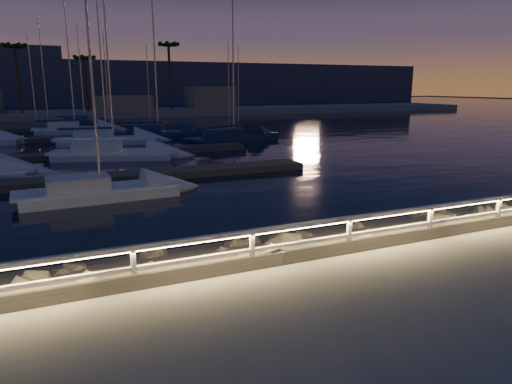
% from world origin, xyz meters
% --- Properties ---
extents(ground, '(400.00, 400.00, 0.00)m').
position_xyz_m(ground, '(0.00, 0.00, 0.00)').
color(ground, gray).
rests_on(ground, ground).
extents(harbor_water, '(400.00, 440.00, 0.60)m').
position_xyz_m(harbor_water, '(0.00, 31.22, -0.97)').
color(harbor_water, black).
rests_on(harbor_water, ground).
extents(guard_rail, '(44.11, 0.12, 1.06)m').
position_xyz_m(guard_rail, '(-0.07, -0.00, 0.77)').
color(guard_rail, silver).
rests_on(guard_rail, ground).
extents(riprap, '(38.10, 2.73, 1.34)m').
position_xyz_m(riprap, '(-2.61, 1.68, -0.25)').
color(riprap, '#69645A').
rests_on(riprap, ground).
extents(floating_docks, '(22.00, 36.00, 0.40)m').
position_xyz_m(floating_docks, '(0.00, 32.50, -0.40)').
color(floating_docks, '#554F46').
rests_on(floating_docks, ground).
extents(far_shore, '(160.00, 14.00, 5.20)m').
position_xyz_m(far_shore, '(-0.12, 74.05, 0.29)').
color(far_shore, gray).
rests_on(far_shore, ground).
extents(palm_left, '(3.00, 3.00, 11.20)m').
position_xyz_m(palm_left, '(-8.00, 72.00, 10.14)').
color(palm_left, '#4D3B24').
rests_on(palm_left, ground).
extents(palm_center, '(3.00, 3.00, 9.70)m').
position_xyz_m(palm_center, '(2.00, 73.00, 8.78)').
color(palm_center, '#4D3B24').
rests_on(palm_center, ground).
extents(palm_right, '(3.00, 3.00, 12.20)m').
position_xyz_m(palm_right, '(16.00, 72.00, 11.03)').
color(palm_right, '#4D3B24').
rests_on(palm_right, ground).
extents(sailboat_b, '(7.70, 2.69, 12.91)m').
position_xyz_m(sailboat_b, '(-1.89, 11.99, -0.17)').
color(sailboat_b, silver).
rests_on(sailboat_b, ground).
extents(sailboat_c, '(9.35, 5.17, 15.31)m').
position_xyz_m(sailboat_c, '(0.19, 24.40, -0.14)').
color(sailboat_c, silver).
rests_on(sailboat_c, ground).
extents(sailboat_g, '(9.33, 3.62, 15.44)m').
position_xyz_m(sailboat_g, '(0.61, 33.53, -0.14)').
color(sailboat_g, silver).
rests_on(sailboat_g, ground).
extents(sailboat_h, '(10.32, 6.32, 16.94)m').
position_xyz_m(sailboat_h, '(11.95, 30.47, -0.13)').
color(sailboat_h, navy).
rests_on(sailboat_h, ground).
extents(sailboat_k, '(9.15, 3.14, 15.31)m').
position_xyz_m(sailboat_k, '(-1.57, 45.34, -0.14)').
color(sailboat_k, silver).
rests_on(sailboat_k, ground).
extents(sailboat_l, '(9.96, 6.28, 16.41)m').
position_xyz_m(sailboat_l, '(6.21, 37.83, -0.14)').
color(sailboat_l, navy).
rests_on(sailboat_l, ground).
extents(sailboat_n, '(7.72, 3.67, 12.70)m').
position_xyz_m(sailboat_n, '(0.04, 53.61, -0.17)').
color(sailboat_n, navy).
rests_on(sailboat_n, ground).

